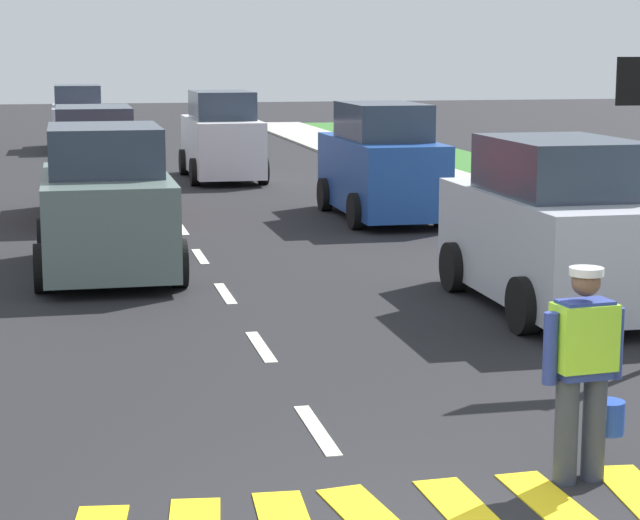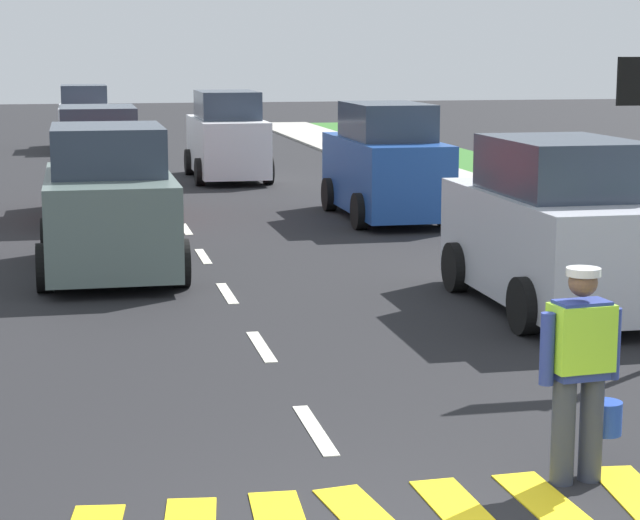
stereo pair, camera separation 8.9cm
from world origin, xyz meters
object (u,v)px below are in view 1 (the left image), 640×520
at_px(road_worker, 585,363).
at_px(car_parked_curbside, 555,230).
at_px(car_parked_far, 381,165).
at_px(car_oncoming_lead, 106,205).
at_px(car_outgoing_far, 222,139).
at_px(car_oncoming_second, 95,166).
at_px(car_oncoming_third, 78,120).

xyz_separation_m(road_worker, car_parked_curbside, (2.26, 5.84, 0.09)).
height_order(road_worker, car_parked_far, car_parked_far).
bearing_deg(car_oncoming_lead, road_worker, -71.24).
height_order(road_worker, car_outgoing_far, car_outgoing_far).
xyz_separation_m(car_oncoming_lead, car_oncoming_second, (0.00, 6.17, -0.00)).
distance_m(car_oncoming_lead, car_parked_far, 7.26).
height_order(car_oncoming_lead, car_oncoming_second, car_oncoming_second).
bearing_deg(car_oncoming_lead, car_parked_far, 41.02).
xyz_separation_m(car_parked_curbside, car_parked_far, (-0.02, 8.43, 0.04)).
relative_size(car_outgoing_far, car_oncoming_second, 1.05).
bearing_deg(car_parked_curbside, car_outgoing_far, 97.47).
height_order(road_worker, car_parked_curbside, car_parked_curbside).
distance_m(road_worker, car_parked_far, 14.45).
bearing_deg(car_oncoming_second, road_worker, -78.37).
height_order(car_oncoming_lead, car_outgoing_far, car_outgoing_far).
xyz_separation_m(car_outgoing_far, car_parked_far, (2.11, -7.81, 0.00)).
xyz_separation_m(car_oncoming_lead, car_outgoing_far, (3.36, 12.57, 0.03)).
bearing_deg(car_oncoming_third, car_outgoing_far, -71.55).
xyz_separation_m(road_worker, car_oncoming_third, (-3.33, 32.46, 0.06)).
height_order(car_outgoing_far, car_parked_far, car_parked_far).
distance_m(car_oncoming_lead, car_oncoming_second, 6.17).
distance_m(car_outgoing_far, car_oncoming_third, 10.95).
relative_size(car_oncoming_lead, car_oncoming_second, 0.99).
relative_size(car_oncoming_third, car_parked_far, 1.00).
height_order(car_parked_far, car_oncoming_second, car_parked_far).
xyz_separation_m(road_worker, car_parked_far, (2.25, 14.27, 0.12)).
bearing_deg(car_outgoing_far, car_oncoming_second, -117.70).
height_order(car_oncoming_lead, car_oncoming_third, car_oncoming_lead).
bearing_deg(car_outgoing_far, road_worker, -90.35).
height_order(car_outgoing_far, car_parked_curbside, car_outgoing_far).
bearing_deg(road_worker, car_parked_far, 81.05).
height_order(car_parked_curbside, car_oncoming_third, car_parked_curbside).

